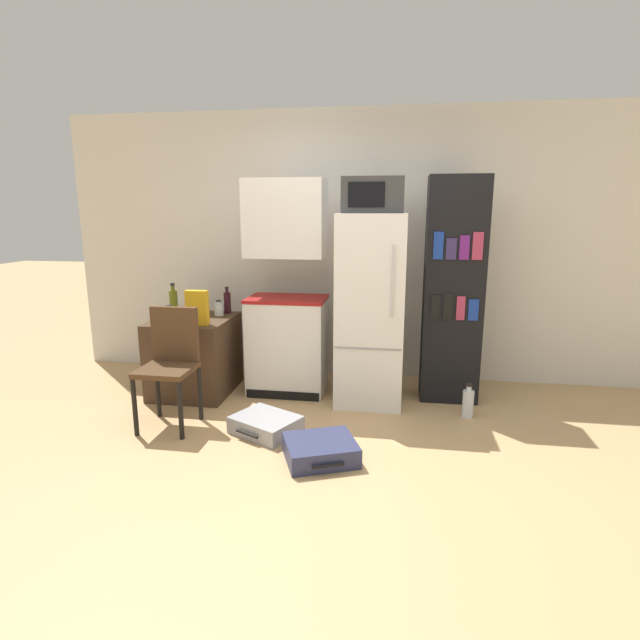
{
  "coord_description": "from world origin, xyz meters",
  "views": [
    {
      "loc": [
        0.37,
        -3.0,
        1.67
      ],
      "look_at": [
        -0.24,
        0.85,
        0.81
      ],
      "focal_mm": 28.0,
      "sensor_mm": 36.0,
      "label": 1
    }
  ],
  "objects": [
    {
      "name": "microwave",
      "position": [
        0.14,
        1.28,
        1.79
      ],
      "size": [
        0.5,
        0.38,
        0.29
      ],
      "color": "#333333",
      "rests_on": "refrigerator"
    },
    {
      "name": "kitchen_hutch",
      "position": [
        -0.62,
        1.37,
        0.9
      ],
      "size": [
        0.71,
        0.48,
        1.93
      ],
      "color": "white",
      "rests_on": "ground_plane"
    },
    {
      "name": "bowl",
      "position": [
        -1.57,
        1.5,
        0.72
      ],
      "size": [
        0.13,
        0.13,
        0.04
      ],
      "color": "silver",
      "rests_on": "side_table"
    },
    {
      "name": "suitcase_large_flat",
      "position": [
        -0.6,
        0.45,
        0.06
      ],
      "size": [
        0.59,
        0.55,
        0.13
      ],
      "rotation": [
        0.0,
        0.0,
        -0.48
      ],
      "color": "#99999E",
      "rests_on": "ground_plane"
    },
    {
      "name": "bottle_clear_short",
      "position": [
        -1.29,
        1.4,
        0.76
      ],
      "size": [
        0.09,
        0.09,
        0.14
      ],
      "color": "silver",
      "rests_on": "side_table"
    },
    {
      "name": "wall_back",
      "position": [
        0.2,
        2.0,
        1.31
      ],
      "size": [
        6.4,
        0.1,
        2.62
      ],
      "color": "silver",
      "rests_on": "ground_plane"
    },
    {
      "name": "chair",
      "position": [
        -1.37,
        0.52,
        0.55
      ],
      "size": [
        0.4,
        0.41,
        0.93
      ],
      "rotation": [
        0.0,
        0.0,
        -0.01
      ],
      "color": "black",
      "rests_on": "ground_plane"
    },
    {
      "name": "refrigerator",
      "position": [
        0.14,
        1.28,
        0.82
      ],
      "size": [
        0.57,
        0.67,
        1.64
      ],
      "color": "white",
      "rests_on": "ground_plane"
    },
    {
      "name": "ground_plane",
      "position": [
        0.0,
        0.0,
        0.0
      ],
      "size": [
        24.0,
        24.0,
        0.0
      ],
      "primitive_type": "plane",
      "color": "tan"
    },
    {
      "name": "bottle_olive_oil",
      "position": [
        -1.69,
        1.29,
        0.83
      ],
      "size": [
        0.08,
        0.08,
        0.31
      ],
      "color": "#566619",
      "rests_on": "side_table"
    },
    {
      "name": "bottle_wine_dark",
      "position": [
        -1.24,
        1.51,
        0.81
      ],
      "size": [
        0.07,
        0.07,
        0.26
      ],
      "color": "black",
      "rests_on": "side_table"
    },
    {
      "name": "bookshelf",
      "position": [
        0.85,
        1.43,
        0.98
      ],
      "size": [
        0.5,
        0.36,
        1.96
      ],
      "color": "black",
      "rests_on": "ground_plane"
    },
    {
      "name": "suitcase_small_flat",
      "position": [
        -0.12,
        0.1,
        0.07
      ],
      "size": [
        0.59,
        0.55,
        0.14
      ],
      "rotation": [
        0.0,
        0.0,
        0.38
      ],
      "color": "navy",
      "rests_on": "ground_plane"
    },
    {
      "name": "bottle_amber_beer",
      "position": [
        -1.58,
        0.98,
        0.77
      ],
      "size": [
        0.09,
        0.09,
        0.17
      ],
      "color": "brown",
      "rests_on": "side_table"
    },
    {
      "name": "side_table",
      "position": [
        -1.47,
        1.22,
        0.35
      ],
      "size": [
        0.68,
        0.76,
        0.7
      ],
      "color": "#422D1E",
      "rests_on": "ground_plane"
    },
    {
      "name": "cereal_box",
      "position": [
        -1.33,
        0.99,
        0.85
      ],
      "size": [
        0.19,
        0.07,
        0.3
      ],
      "color": "gold",
      "rests_on": "side_table"
    },
    {
      "name": "water_bottle_front",
      "position": [
        0.97,
        0.99,
        0.12
      ],
      "size": [
        0.09,
        0.09,
        0.29
      ],
      "color": "silver",
      "rests_on": "ground_plane"
    }
  ]
}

